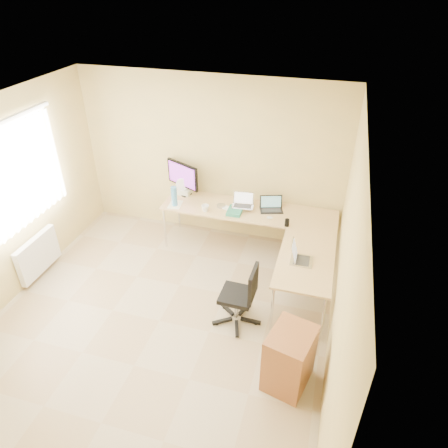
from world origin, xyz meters
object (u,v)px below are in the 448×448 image
(laptop_center, at_px, (243,201))
(mug, at_px, (205,208))
(desk_main, at_px, (248,230))
(desk_return, at_px, (303,281))
(office_chair, at_px, (237,290))
(laptop_return, at_px, (302,254))
(keyboard, at_px, (230,209))
(water_bottle, at_px, (174,196))
(desk_fan, at_px, (183,187))
(laptop_black, at_px, (272,204))
(cabinet, at_px, (289,359))
(monitor, at_px, (183,179))

(laptop_center, distance_m, mug, 0.58)
(desk_main, height_order, desk_return, same)
(laptop_center, bearing_deg, office_chair, -84.32)
(laptop_return, bearing_deg, keyboard, 49.77)
(water_bottle, bearing_deg, desk_fan, 90.00)
(keyboard, bearing_deg, water_bottle, -151.54)
(mug, xyz_separation_m, laptop_return, (1.54, -0.83, 0.06))
(laptop_black, bearing_deg, desk_return, -76.70)
(desk_return, distance_m, desk_fan, 2.47)
(cabinet, bearing_deg, desk_fan, 144.29)
(desk_return, height_order, office_chair, office_chair)
(desk_main, height_order, laptop_return, laptop_return)
(laptop_black, bearing_deg, keyboard, 175.97)
(monitor, distance_m, laptop_black, 1.48)
(water_bottle, bearing_deg, desk_return, -21.09)
(desk_return, bearing_deg, laptop_return, -131.11)
(cabinet, bearing_deg, desk_return, 104.23)
(desk_main, bearing_deg, desk_return, -45.73)
(keyboard, bearing_deg, desk_fan, -176.96)
(desk_return, height_order, monitor, monitor)
(desk_return, height_order, water_bottle, water_bottle)
(mug, distance_m, laptop_return, 1.75)
(water_bottle, height_order, cabinet, water_bottle)
(desk_return, xyz_separation_m, water_bottle, (-2.10, 0.81, 0.52))
(desk_main, distance_m, monitor, 1.31)
(keyboard, bearing_deg, laptop_black, 35.06)
(laptop_center, relative_size, desk_fan, 1.21)
(mug, bearing_deg, office_chair, -57.75)
(keyboard, bearing_deg, cabinet, -39.04)
(laptop_black, bearing_deg, office_chair, -111.79)
(desk_main, bearing_deg, keyboard, -162.93)
(laptop_center, distance_m, laptop_black, 0.44)
(water_bottle, distance_m, laptop_return, 2.23)
(laptop_center, xyz_separation_m, laptop_return, (1.02, -1.04, -0.04))
(monitor, bearing_deg, laptop_return, -6.08)
(cabinet, bearing_deg, monitor, 144.29)
(office_chair, bearing_deg, laptop_black, 87.38)
(mug, xyz_separation_m, cabinet, (1.60, -2.05, -0.42))
(laptop_return, bearing_deg, desk_main, 40.13)
(desk_main, height_order, cabinet, desk_main)
(water_bottle, height_order, desk_fan, water_bottle)
(mug, distance_m, desk_fan, 0.67)
(keyboard, relative_size, desk_fan, 1.42)
(laptop_black, bearing_deg, monitor, 156.96)
(desk_main, distance_m, keyboard, 0.47)
(keyboard, distance_m, water_bottle, 0.88)
(desk_return, relative_size, keyboard, 3.48)
(water_bottle, xyz_separation_m, laptop_return, (2.05, -0.87, -0.05))
(laptop_black, xyz_separation_m, office_chair, (-0.11, -1.62, -0.34))
(laptop_center, relative_size, keyboard, 0.85)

